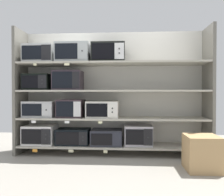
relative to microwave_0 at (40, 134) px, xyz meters
name	(u,v)px	position (x,y,z in m)	size (l,w,h in m)	color
ground	(107,175)	(1.27, -1.00, -0.34)	(7.19, 6.00, 0.02)	gray
back_panel	(113,92)	(1.27, 0.28, 0.76)	(3.39, 0.04, 2.17)	beige
upright_left	(21,92)	(-0.36, 0.00, 0.76)	(0.05, 0.52, 2.17)	#68645B
upright_right	(209,91)	(2.89, 0.00, 0.76)	(0.05, 0.52, 2.17)	#68645B
shelf_0	(112,145)	(1.27, 0.00, -0.18)	(3.19, 0.52, 0.03)	#ADA899
microwave_0	(40,134)	(0.00, 0.00, 0.00)	(0.53, 0.44, 0.33)	silver
microwave_1	(73,136)	(0.59, 0.00, -0.03)	(0.56, 0.37, 0.27)	black
microwave_2	(107,137)	(1.18, 0.00, -0.03)	(0.53, 0.43, 0.26)	#262832
microwave_3	(138,135)	(1.72, 0.00, 0.01)	(0.47, 0.36, 0.34)	#B6B2BB
price_tag_0	(35,151)	(0.01, -0.26, -0.22)	(0.08, 0.00, 0.05)	orange
price_tag_1	(71,151)	(0.61, -0.26, -0.22)	(0.08, 0.00, 0.04)	beige
price_tag_2	(105,152)	(1.18, -0.26, -0.22)	(0.06, 0.00, 0.05)	beige
shelf_1	(112,118)	(1.27, 0.00, 0.29)	(3.19, 0.52, 0.03)	#ADA899
microwave_4	(40,109)	(0.00, 0.00, 0.45)	(0.53, 0.39, 0.28)	#B8B8BA
microwave_5	(71,108)	(0.55, 0.00, 0.46)	(0.44, 0.42, 0.31)	#34272D
microwave_6	(103,109)	(1.11, 0.00, 0.45)	(0.54, 0.43, 0.28)	silver
price_tag_3	(34,122)	(-0.01, -0.26, 0.25)	(0.08, 0.00, 0.04)	white
price_tag_4	(67,122)	(0.55, -0.26, 0.25)	(0.08, 0.00, 0.04)	white
price_tag_5	(100,122)	(1.09, -0.26, 0.25)	(0.07, 0.00, 0.04)	beige
shelf_2	(112,91)	(1.27, 0.00, 0.77)	(3.19, 0.52, 0.03)	#ADA899
microwave_7	(38,82)	(-0.04, 0.00, 0.92)	(0.46, 0.39, 0.28)	black
microwave_8	(68,81)	(0.50, 0.00, 0.95)	(0.49, 0.37, 0.34)	#31272F
shelf_3	(112,64)	(1.27, 0.00, 1.24)	(3.19, 0.52, 0.03)	#ADA899
microwave_9	(40,54)	(0.00, 0.00, 1.41)	(0.53, 0.36, 0.32)	#B9BBBA
microwave_10	(73,53)	(0.59, 0.00, 1.42)	(0.57, 0.42, 0.34)	#9BA0A0
microwave_11	(108,53)	(1.21, 0.00, 1.42)	(0.56, 0.38, 0.33)	black
price_tag_6	(35,64)	(0.01, -0.26, 1.20)	(0.05, 0.00, 0.04)	beige
price_tag_7	(67,64)	(0.55, -0.26, 1.20)	(0.09, 0.00, 0.04)	beige
shipping_carton	(202,153)	(2.54, -0.74, -0.09)	(0.44, 0.44, 0.47)	tan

